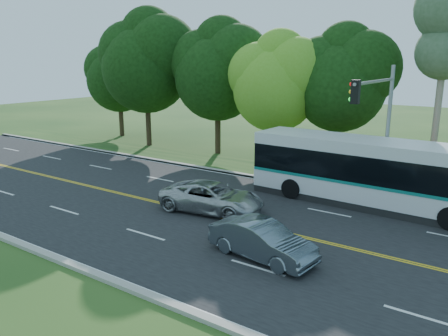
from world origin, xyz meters
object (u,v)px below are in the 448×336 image
Objects in this scene: traffic_signal at (379,115)px; sedan at (262,240)px; transit_bus at (378,175)px; suv at (212,197)px.

traffic_signal reaches higher than sedan.
transit_bus reaches higher than sedan.
transit_bus is (0.11, 0.29, -2.98)m from traffic_signal.
traffic_signal is 9.18m from sedan.
transit_bus is 8.34m from suv.
transit_bus is 3.07× the size of sedan.
traffic_signal is 3.00m from transit_bus.
suv is (-4.56, 3.18, 0.02)m from sedan.
traffic_signal reaches higher than transit_bus.
transit_bus is at bearing 69.20° from traffic_signal.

